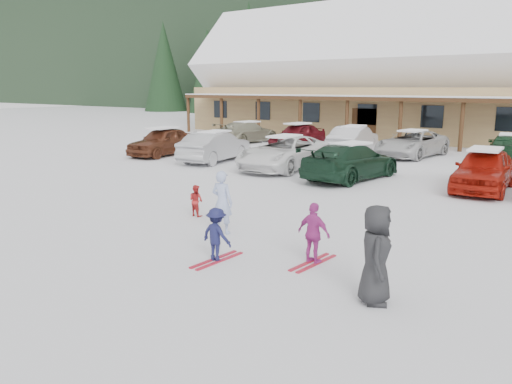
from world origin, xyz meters
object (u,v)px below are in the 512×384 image
Objects in this scene: toddler_red at (196,200)px; child_navy at (216,235)px; parked_car_1 at (215,147)px; parked_car_4 at (484,170)px; parked_car_7 at (247,132)px; parked_car_3 at (351,161)px; parked_car_0 at (163,142)px; parked_car_10 at (412,144)px; bystander_dark at (376,255)px; parked_car_8 at (297,135)px; parked_car_9 at (354,139)px; child_magenta at (314,234)px; parked_car_11 at (510,149)px; adult_skier at (222,202)px; parked_car_2 at (284,153)px; day_lodge at (369,83)px.

child_navy is at bearing 142.21° from toddler_red.
parked_car_1 is 12.33m from parked_car_4.
parked_car_7 is at bearing -54.24° from toddler_red.
parked_car_7 reaches higher than child_navy.
parked_car_3 is at bearing -174.60° from parked_car_4.
parked_car_3 is (11.33, -0.41, -0.02)m from parked_car_0.
child_navy is 18.56m from parked_car_10.
bystander_dark is 0.36× the size of parked_car_7.
parked_car_9 is at bearing -3.91° from parked_car_8.
parked_car_10 is at bearing -72.44° from child_magenta.
parked_car_0 is at bearing 19.13° from parked_car_11.
child_magenta reaches higher than toddler_red.
parked_car_9 is 7.85m from parked_car_11.
adult_skier is 0.32× the size of parked_car_3.
child_navy is at bearing -66.66° from parked_car_2.
parked_car_2 is 8.31m from parked_car_4.
parked_car_7 is (-16.40, 7.32, -0.05)m from parked_car_4.
parked_car_11 reaches higher than parked_car_7.
adult_skier is 0.35× the size of parked_car_9.
parked_car_4 is 8.79m from parked_car_10.
bystander_dark is (1.82, -1.05, 0.21)m from child_magenta.
parked_car_7 is at bearing 132.83° from parked_car_2.
adult_skier is at bearing -116.87° from parked_car_4.
parked_car_0 is (-10.44, 8.36, 0.29)m from toddler_red.
parked_car_1 is 0.94× the size of parked_car_11.
adult_skier is 5.06m from bystander_dark.
day_lodge is 6.39× the size of parked_car_9.
parked_car_3 is 1.09× the size of parked_car_9.
parked_car_8 reaches higher than parked_car_10.
parked_car_1 reaches higher than parked_car_11.
parked_car_4 is 0.92× the size of parked_car_7.
child_navy is at bearing -76.76° from parked_car_10.
parked_car_2 is 1.08× the size of parked_car_3.
adult_skier is at bearing 97.19° from parked_car_9.
child_navy is 12.31m from parked_car_2.
parked_car_1 is 1.00× the size of parked_car_9.
parked_car_11 is at bearing 7.61° from parked_car_8.
parked_car_11 reaches higher than toddler_red.
child_navy is at bearing -71.09° from day_lodge.
parked_car_0 is 0.91× the size of parked_car_11.
bystander_dark is at bearing -66.28° from parked_car_10.
parked_car_1 and parked_car_4 have the same top height.
parked_car_7 is 1.05× the size of parked_car_9.
bystander_dark is 0.32× the size of parked_car_2.
parked_car_3 is at bearing -63.97° from child_magenta.
day_lodge reaches higher than child_navy.
day_lodge is 5.84× the size of parked_car_3.
child_magenta is 0.31× the size of parked_car_8.
bystander_dark is at bearing 124.35° from parked_car_3.
day_lodge reaches higher than parked_car_8.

